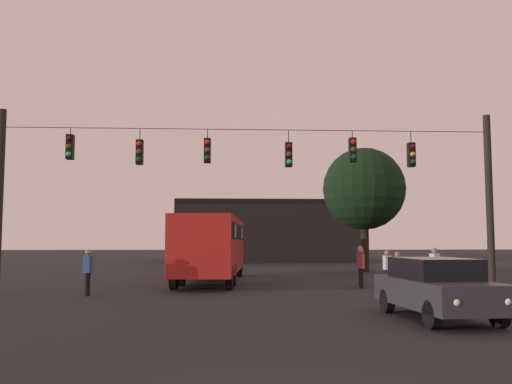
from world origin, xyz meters
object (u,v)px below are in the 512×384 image
(pedestrian_crossing_left, at_px, (387,267))
(pedestrian_crossing_center, at_px, (398,269))
(pedestrian_far_side, at_px, (360,263))
(tree_left_silhouette, at_px, (364,189))
(pedestrian_trailing, at_px, (361,266))
(pedestrian_near_bus, at_px, (435,267))
(pedestrian_crossing_right, at_px, (88,270))
(car_near_right, at_px, (437,287))
(city_bus, at_px, (212,242))

(pedestrian_crossing_left, height_order, pedestrian_crossing_center, pedestrian_crossing_left)
(pedestrian_far_side, distance_m, tree_left_silhouette, 11.85)
(pedestrian_crossing_center, bearing_deg, pedestrian_trailing, 122.11)
(pedestrian_crossing_left, bearing_deg, pedestrian_near_bus, -53.51)
(pedestrian_crossing_left, relative_size, pedestrian_crossing_right, 0.94)
(pedestrian_far_side, bearing_deg, car_near_right, -92.73)
(pedestrian_near_bus, xyz_separation_m, pedestrian_trailing, (-2.38, 1.89, -0.04))
(pedestrian_crossing_left, distance_m, pedestrian_far_side, 1.34)
(pedestrian_near_bus, relative_size, tree_left_silhouette, 0.22)
(car_near_right, height_order, pedestrian_near_bus, pedestrian_near_bus)
(city_bus, xyz_separation_m, tree_left_silhouette, (9.33, 7.81, 3.32))
(pedestrian_near_bus, relative_size, pedestrian_far_side, 0.98)
(car_near_right, distance_m, tree_left_silhouette, 21.32)
(car_near_right, distance_m, pedestrian_trailing, 8.98)
(city_bus, xyz_separation_m, pedestrian_near_bus, (8.62, -5.70, -0.91))
(car_near_right, xyz_separation_m, pedestrian_crossing_center, (1.30, 7.36, 0.05))
(pedestrian_crossing_center, relative_size, pedestrian_trailing, 0.93)
(pedestrian_crossing_right, bearing_deg, pedestrian_far_side, 18.15)
(pedestrian_near_bus, bearing_deg, city_bus, 146.54)
(pedestrian_crossing_right, bearing_deg, pedestrian_trailing, 13.84)
(pedestrian_far_side, bearing_deg, pedestrian_trailing, -101.50)
(pedestrian_crossing_left, distance_m, pedestrian_trailing, 1.06)
(pedestrian_far_side, bearing_deg, pedestrian_crossing_center, -71.91)
(pedestrian_far_side, bearing_deg, tree_left_silhouette, 74.81)
(pedestrian_crossing_right, xyz_separation_m, pedestrian_trailing, (10.50, 2.59, -0.01))
(pedestrian_crossing_right, bearing_deg, car_near_right, -32.02)
(pedestrian_crossing_left, distance_m, pedestrian_near_bus, 2.23)
(city_bus, height_order, pedestrian_crossing_right, city_bus)
(pedestrian_near_bus, height_order, tree_left_silhouette, tree_left_silhouette)
(pedestrian_crossing_right, height_order, tree_left_silhouette, tree_left_silhouette)
(pedestrian_crossing_center, height_order, tree_left_silhouette, tree_left_silhouette)
(pedestrian_crossing_center, distance_m, pedestrian_trailing, 1.91)
(pedestrian_crossing_left, bearing_deg, pedestrian_crossing_right, -167.83)
(pedestrian_crossing_left, xyz_separation_m, tree_left_silhouette, (2.04, 11.71, 4.33))
(car_near_right, xyz_separation_m, pedestrian_trailing, (0.29, 8.97, 0.13))
(pedestrian_near_bus, bearing_deg, pedestrian_trailing, 141.49)
(pedestrian_crossing_left, xyz_separation_m, pedestrian_near_bus, (1.33, -1.79, 0.09))
(tree_left_silhouette, bearing_deg, pedestrian_crossing_center, -98.92)
(city_bus, distance_m, pedestrian_crossing_right, 7.73)
(pedestrian_crossing_left, distance_m, pedestrian_crossing_right, 11.81)
(pedestrian_crossing_left, relative_size, tree_left_silhouette, 0.20)
(car_near_right, bearing_deg, pedestrian_far_side, 87.27)
(pedestrian_crossing_right, xyz_separation_m, pedestrian_near_bus, (12.87, 0.69, 0.03))
(pedestrian_near_bus, bearing_deg, car_near_right, -110.60)
(pedestrian_near_bus, distance_m, pedestrian_trailing, 3.04)
(pedestrian_trailing, bearing_deg, city_bus, 148.64)
(pedestrian_crossing_right, xyz_separation_m, pedestrian_far_side, (10.68, 3.50, 0.06))
(pedestrian_crossing_center, bearing_deg, pedestrian_near_bus, -11.41)
(pedestrian_crossing_right, bearing_deg, pedestrian_crossing_center, 4.82)
(city_bus, bearing_deg, car_near_right, -65.00)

